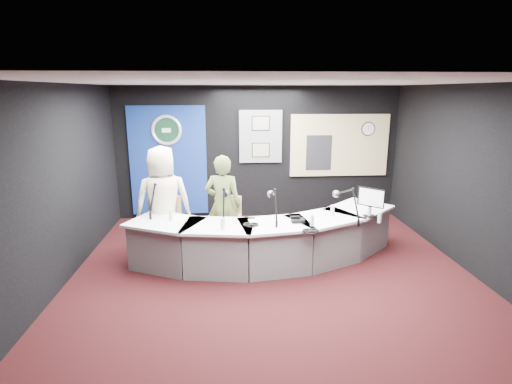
{
  "coord_description": "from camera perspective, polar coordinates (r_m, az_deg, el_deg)",
  "views": [
    {
      "loc": [
        -0.64,
        -5.43,
        2.69
      ],
      "look_at": [
        -0.2,
        0.8,
        1.1
      ],
      "focal_mm": 28.0,
      "sensor_mm": 36.0,
      "label": 1
    }
  ],
  "objects": [
    {
      "name": "ground",
      "position": [
        6.1,
        2.45,
        -11.92
      ],
      "size": [
        6.0,
        6.0,
        0.0
      ],
      "primitive_type": "plane",
      "color": "black",
      "rests_on": "ground"
    },
    {
      "name": "ceiling",
      "position": [
        5.47,
        2.78,
        15.41
      ],
      "size": [
        6.0,
        6.0,
        0.02
      ],
      "primitive_type": "cube",
      "color": "silver",
      "rests_on": "ground"
    },
    {
      "name": "wall_back",
      "position": [
        8.56,
        0.31,
        5.6
      ],
      "size": [
        6.0,
        0.02,
        2.8
      ],
      "primitive_type": "cube",
      "color": "black",
      "rests_on": "ground"
    },
    {
      "name": "wall_front",
      "position": [
        2.83,
        9.72,
        -13.1
      ],
      "size": [
        6.0,
        0.02,
        2.8
      ],
      "primitive_type": "cube",
      "color": "black",
      "rests_on": "ground"
    },
    {
      "name": "wall_left",
      "position": [
        6.06,
        -26.83,
        0.43
      ],
      "size": [
        0.02,
        6.0,
        2.8
      ],
      "primitive_type": "cube",
      "color": "black",
      "rests_on": "ground"
    },
    {
      "name": "wall_right",
      "position": [
        6.66,
        29.18,
        1.28
      ],
      "size": [
        0.02,
        6.0,
        2.8
      ],
      "primitive_type": "cube",
      "color": "black",
      "rests_on": "ground"
    },
    {
      "name": "broadcast_desk",
      "position": [
        6.44,
        1.5,
        -6.79
      ],
      "size": [
        4.5,
        1.9,
        0.75
      ],
      "primitive_type": null,
      "color": "silver",
      "rests_on": "ground"
    },
    {
      "name": "backdrop_panel",
      "position": [
        8.62,
        -12.41,
        4.32
      ],
      "size": [
        1.6,
        0.05,
        2.3
      ],
      "primitive_type": "cube",
      "color": "navy",
      "rests_on": "wall_back"
    },
    {
      "name": "agency_seal",
      "position": [
        8.5,
        -12.69,
        8.6
      ],
      "size": [
        0.63,
        0.07,
        0.63
      ],
      "primitive_type": "torus",
      "rotation": [
        1.57,
        0.0,
        0.0
      ],
      "color": "silver",
      "rests_on": "backdrop_panel"
    },
    {
      "name": "seal_center",
      "position": [
        8.5,
        -12.68,
        8.6
      ],
      "size": [
        0.48,
        0.01,
        0.48
      ],
      "primitive_type": "cylinder",
      "rotation": [
        1.57,
        0.0,
        0.0
      ],
      "color": "#0D301D",
      "rests_on": "backdrop_panel"
    },
    {
      "name": "pinboard",
      "position": [
        8.48,
        0.67,
        7.91
      ],
      "size": [
        0.9,
        0.04,
        1.1
      ],
      "primitive_type": "cube",
      "color": "slate",
      "rests_on": "wall_back"
    },
    {
      "name": "framed_photo_upper",
      "position": [
        8.43,
        0.69,
        9.78
      ],
      "size": [
        0.34,
        0.02,
        0.27
      ],
      "primitive_type": "cube",
      "color": "gray",
      "rests_on": "pinboard"
    },
    {
      "name": "framed_photo_lower",
      "position": [
        8.49,
        0.68,
        6.01
      ],
      "size": [
        0.34,
        0.02,
        0.27
      ],
      "primitive_type": "cube",
      "color": "gray",
      "rests_on": "pinboard"
    },
    {
      "name": "booth_window_frame",
      "position": [
        8.81,
        11.83,
        6.54
      ],
      "size": [
        2.12,
        0.06,
        1.32
      ],
      "primitive_type": "cube",
      "color": "tan",
      "rests_on": "wall_back"
    },
    {
      "name": "booth_glow",
      "position": [
        8.8,
        11.84,
        6.53
      ],
      "size": [
        2.0,
        0.02,
        1.2
      ],
      "primitive_type": "cube",
      "color": "beige",
      "rests_on": "booth_window_frame"
    },
    {
      "name": "equipment_rack",
      "position": [
        8.69,
        8.96,
        5.57
      ],
      "size": [
        0.55,
        0.02,
        0.75
      ],
      "primitive_type": "cube",
      "color": "black",
      "rests_on": "booth_window_frame"
    },
    {
      "name": "wall_clock",
      "position": [
        8.93,
        15.75,
        8.67
      ],
      "size": [
        0.28,
        0.01,
        0.28
      ],
      "primitive_type": "cylinder",
      "rotation": [
        1.57,
        0.0,
        0.0
      ],
      "color": "white",
      "rests_on": "booth_window_frame"
    },
    {
      "name": "armchair_left",
      "position": [
        6.85,
        -12.9,
        -4.89
      ],
      "size": [
        0.59,
        0.59,
        0.97
      ],
      "primitive_type": null,
      "rotation": [
        0.0,
        0.0,
        -0.09
      ],
      "color": "tan",
      "rests_on": "ground"
    },
    {
      "name": "armchair_right",
      "position": [
        6.76,
        -4.68,
        -4.72
      ],
      "size": [
        0.73,
        0.73,
        0.99
      ],
      "primitive_type": null,
      "rotation": [
        0.0,
        0.0,
        -0.39
      ],
      "color": "tan",
      "rests_on": "ground"
    },
    {
      "name": "draped_jacket",
      "position": [
        7.04,
        -13.01,
        -3.19
      ],
      "size": [
        0.51,
        0.15,
        0.7
      ],
      "primitive_type": "cube",
      "rotation": [
        0.0,
        0.0,
        -0.09
      ],
      "color": "#686357",
      "rests_on": "armchair_left"
    },
    {
      "name": "person_man",
      "position": [
        6.72,
        -13.11,
        -1.36
      ],
      "size": [
        1.0,
        0.76,
        1.85
      ],
      "primitive_type": "imported",
      "rotation": [
        0.0,
        0.0,
        3.35
      ],
      "color": "beige",
      "rests_on": "ground"
    },
    {
      "name": "person_woman",
      "position": [
        6.66,
        -4.74,
        -1.88
      ],
      "size": [
        0.68,
        0.52,
        1.69
      ],
      "primitive_type": "imported",
      "rotation": [
        0.0,
        0.0,
        2.94
      ],
      "color": "#505E31",
      "rests_on": "ground"
    },
    {
      "name": "computer_monitor",
      "position": [
        6.51,
        16.06,
        -0.71
      ],
      "size": [
        0.31,
        0.3,
        0.28
      ],
      "primitive_type": "cube",
      "rotation": [
        0.0,
        0.0,
        -0.77
      ],
      "color": "black",
      "rests_on": "broadcast_desk"
    },
    {
      "name": "desk_phone",
      "position": [
        6.11,
        6.0,
        -4.07
      ],
      "size": [
        0.2,
        0.16,
        0.05
      ],
      "primitive_type": "cube",
      "rotation": [
        0.0,
        0.0,
        0.01
      ],
      "color": "black",
      "rests_on": "broadcast_desk"
    },
    {
      "name": "headphones_near",
      "position": [
        5.72,
        7.79,
        -5.49
      ],
      "size": [
        0.24,
        0.24,
        0.04
      ],
      "primitive_type": "torus",
      "color": "black",
      "rests_on": "broadcast_desk"
    },
    {
      "name": "headphones_far",
      "position": [
        5.92,
        -0.74,
        -4.66
      ],
      "size": [
        0.2,
        0.2,
        0.03
      ],
      "primitive_type": "torus",
      "color": "black",
      "rests_on": "broadcast_desk"
    },
    {
      "name": "paper_stack",
      "position": [
        6.36,
        -10.89,
        -3.74
      ],
      "size": [
        0.25,
        0.34,
        0.0
      ],
      "primitive_type": "cube",
      "rotation": [
        0.0,
        0.0,
        0.08
      ],
      "color": "white",
      "rests_on": "broadcast_desk"
    },
    {
      "name": "notepad",
      "position": [
        6.09,
        -0.01,
        -4.27
      ],
      "size": [
        0.23,
        0.3,
        0.0
      ],
      "primitive_type": "cube",
      "rotation": [
        0.0,
        0.0,
        0.13
      ],
      "color": "white",
      "rests_on": "broadcast_desk"
    },
    {
      "name": "boom_mic_a",
      "position": [
        6.59,
        -13.52,
        -0.54
      ],
      "size": [
        0.36,
        0.69,
        0.6
      ],
      "primitive_type": null,
      "color": "black",
      "rests_on": "broadcast_desk"
    },
    {
      "name": "boom_mic_b",
      "position": [
        6.13,
        -4.5,
        -1.28
      ],
      "size": [
        0.16,
        0.74,
        0.6
      ],
      "primitive_type": null,
      "color": "black",
      "rests_on": "broadcast_desk"
    },
    {
      "name": "boom_mic_c",
      "position": [
        6.07,
        2.53,
        -1.41
      ],
      "size": [
        0.16,
        0.74,
        0.6
      ],
      "primitive_type": null,
      "color": "black",
      "rests_on": "broadcast_desk"
    },
    {
      "name": "boom_mic_d",
      "position": [
        6.26,
        12.9,
        -1.29
      ],
      "size": [
        0.31,
        0.71,
        0.6
      ],
      "primitive_type": null,
      "color": "black",
      "rests_on": "broadcast_desk"
    },
    {
      "name": "water_bottles",
      "position": [
        6.05,
        2.68,
        -3.54
      ],
      "size": [
        3.23,
        0.59,
        0.18
      ],
      "primitive_type": null,
      "color": "silver",
      "rests_on": "broadcast_desk"
    }
  ]
}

